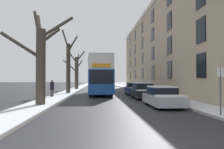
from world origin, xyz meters
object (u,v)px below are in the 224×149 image
at_px(bare_tree_left_2, 76,71).
at_px(pedestrian_left_sidewalk, 52,88).
at_px(parked_car_1, 143,91).
at_px(parked_car_2, 134,89).
at_px(bare_tree_left_0, 41,58).
at_px(bare_tree_left_1, 68,66).
at_px(oncoming_van, 99,82).
at_px(street_sign_post, 220,89).
at_px(parked_car_0, 162,97).
at_px(double_decker_bus, 101,74).

xyz_separation_m(bare_tree_left_2, pedestrian_left_sidewalk, (-0.64, -17.88, -2.40)).
xyz_separation_m(parked_car_1, parked_car_2, (0.00, 5.29, -0.03)).
bearing_deg(bare_tree_left_2, bare_tree_left_0, -90.09).
bearing_deg(bare_tree_left_1, oncoming_van, 77.32).
distance_m(bare_tree_left_1, pedestrian_left_sidewalk, 6.28).
distance_m(parked_car_2, street_sign_post, 16.05).
distance_m(oncoming_van, pedestrian_left_sidewalk, 23.53).
bearing_deg(parked_car_0, bare_tree_left_0, 175.32).
distance_m(bare_tree_left_2, street_sign_post, 31.11).
relative_size(bare_tree_left_0, parked_car_2, 1.68).
distance_m(parked_car_1, pedestrian_left_sidewalk, 8.74).
height_order(bare_tree_left_1, double_decker_bus, bare_tree_left_1).
relative_size(parked_car_2, street_sign_post, 1.70).
distance_m(double_decker_bus, street_sign_post, 17.74).
bearing_deg(double_decker_bus, oncoming_van, 90.14).
xyz_separation_m(parked_car_2, pedestrian_left_sidewalk, (-8.67, -4.27, 0.31)).
height_order(parked_car_1, pedestrian_left_sidewalk, pedestrian_left_sidewalk).
height_order(bare_tree_left_2, pedestrian_left_sidewalk, bare_tree_left_2).
xyz_separation_m(double_decker_bus, street_sign_post, (5.27, -16.90, -1.11)).
height_order(bare_tree_left_2, street_sign_post, bare_tree_left_2).
bearing_deg(street_sign_post, bare_tree_left_1, 117.92).
relative_size(bare_tree_left_1, double_decker_bus, 0.68).
distance_m(bare_tree_left_0, parked_car_2, 13.74).
xyz_separation_m(bare_tree_left_1, parked_car_2, (7.85, -1.42, -2.83)).
height_order(bare_tree_left_0, oncoming_van, bare_tree_left_0).
relative_size(parked_car_2, oncoming_van, 0.74).
distance_m(parked_car_0, street_sign_post, 4.77).
relative_size(bare_tree_left_2, street_sign_post, 2.85).
bearing_deg(bare_tree_left_2, street_sign_post, -72.37).
relative_size(double_decker_bus, street_sign_post, 4.67).
xyz_separation_m(bare_tree_left_2, double_decker_bus, (4.13, -12.68, -0.89)).
xyz_separation_m(parked_car_1, pedestrian_left_sidewalk, (-8.67, 1.02, 0.28)).
bearing_deg(parked_car_1, street_sign_post, -82.72).
distance_m(bare_tree_left_2, oncoming_van, 6.93).
distance_m(double_decker_bus, pedestrian_left_sidewalk, 7.21).
relative_size(parked_car_0, oncoming_van, 0.79).
bearing_deg(oncoming_van, street_sign_post, -81.30).
bearing_deg(bare_tree_left_2, oncoming_van, 51.64).
bearing_deg(oncoming_van, bare_tree_left_2, -128.36).
distance_m(pedestrian_left_sidewalk, street_sign_post, 15.43).
bearing_deg(bare_tree_left_1, street_sign_post, -62.08).
relative_size(oncoming_van, street_sign_post, 2.29).
height_order(parked_car_2, oncoming_van, oncoming_van).
xyz_separation_m(bare_tree_left_2, parked_car_2, (8.04, -13.61, -2.71)).
height_order(bare_tree_left_0, parked_car_1, bare_tree_left_0).
bearing_deg(parked_car_0, parked_car_2, 90.00).
height_order(bare_tree_left_1, pedestrian_left_sidewalk, bare_tree_left_1).
bearing_deg(bare_tree_left_1, parked_car_2, -10.27).
xyz_separation_m(bare_tree_left_1, parked_car_1, (7.85, -6.72, -2.80)).
distance_m(bare_tree_left_1, bare_tree_left_2, 12.19).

